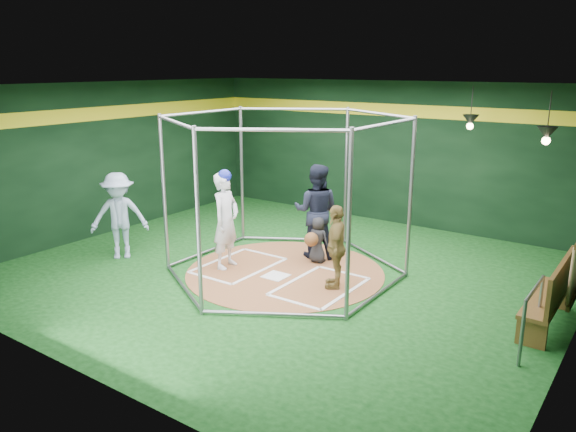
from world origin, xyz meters
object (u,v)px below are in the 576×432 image
Objects in this scene: batter_figure at (226,219)px; visitor_leopard at (336,246)px; dugout_bench at (552,293)px; umpire at (316,211)px.

batter_figure reaches higher than visitor_leopard.
visitor_leopard is 0.82× the size of dugout_bench.
umpire reaches higher than dugout_bench.
visitor_leopard is at bearing -171.74° from dugout_bench.
umpire is (-1.18, 1.20, 0.21)m from visitor_leopard.
visitor_leopard is 0.78× the size of umpire.
umpire is (1.09, 1.54, 0.00)m from batter_figure.
umpire is at bearing -163.56° from visitor_leopard.
dugout_bench is at bearing 149.92° from umpire.
dugout_bench is (3.47, 0.50, -0.22)m from visitor_leopard.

